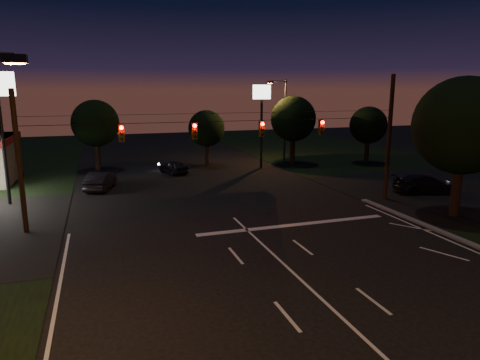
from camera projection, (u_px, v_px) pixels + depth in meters
name	position (u px, v px, depth m)	size (l,w,h in m)	color
ground	(363.00, 337.00, 13.94)	(140.00, 140.00, 0.00)	black
cross_street_right	(459.00, 189.00, 34.95)	(20.00, 16.00, 0.02)	black
stop_bar	(294.00, 225.00, 25.54)	(12.00, 0.50, 0.01)	silver
utility_pole_right	(385.00, 199.00, 31.56)	(0.30, 0.30, 9.00)	black
utility_pole_left	(27.00, 233.00, 24.18)	(0.28, 0.28, 8.00)	black
signal_span	(229.00, 129.00, 26.70)	(24.00, 0.40, 1.56)	black
pole_sign_right	(262.00, 107.00, 42.97)	(1.80, 0.30, 8.40)	black
street_light_right_far	(283.00, 115.00, 46.03)	(2.20, 0.35, 9.00)	black
tree_right_near	(461.00, 127.00, 26.36)	(6.00, 6.00, 8.76)	black
tree_far_b	(96.00, 124.00, 42.23)	(4.60, 4.60, 6.98)	black
tree_far_c	(206.00, 129.00, 44.80)	(3.80, 3.80, 5.86)	black
tree_far_d	(293.00, 119.00, 45.55)	(4.80, 4.80, 7.30)	black
tree_far_e	(368.00, 126.00, 46.28)	(4.00, 4.00, 6.18)	black
car_oncoming_a	(174.00, 167.00, 41.16)	(1.51, 3.75, 1.28)	black
car_oncoming_b	(101.00, 181.00, 34.50)	(1.54, 4.43, 1.46)	black
car_cross	(426.00, 184.00, 33.25)	(2.05, 5.03, 1.46)	black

